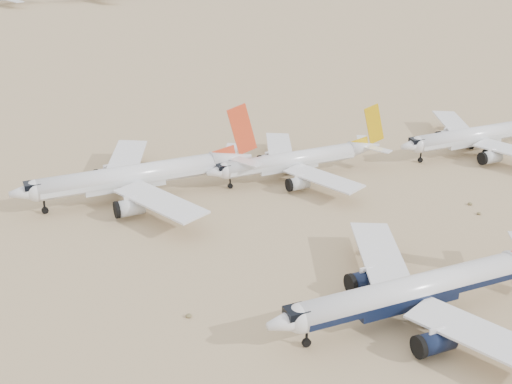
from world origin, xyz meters
TOP-DOWN VIEW (x-y plane):
  - ground at (0.00, 0.00)m, footprint 7000.00×7000.00m
  - main_airliner at (3.55, 0.10)m, footprint 51.66×50.46m
  - row2_navy_widebody at (61.45, 55.92)m, footprint 46.26×45.23m
  - row2_gold_tail at (11.53, 59.59)m, footprint 42.84×41.90m
  - row2_orange_tail at (-25.12, 62.73)m, footprint 51.40×50.28m

SIDE VIEW (x-z plane):
  - ground at x=0.00m, z-range 0.00..0.00m
  - row2_gold_tail at x=11.53m, z-range -3.36..11.89m
  - row2_navy_widebody at x=61.45m, z-range -3.63..12.82m
  - main_airliner at x=3.55m, z-range -4.10..14.13m
  - row2_orange_tail at x=-25.12m, z-range -4.02..14.31m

